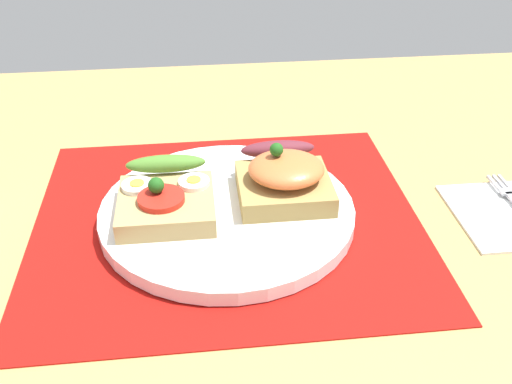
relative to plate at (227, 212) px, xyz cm
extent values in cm
cube|color=tan|center=(0.00, 0.00, -2.65)|extent=(120.00, 90.00, 3.20)
cube|color=#A6100C|center=(0.00, 0.00, -0.90)|extent=(39.69, 35.15, 0.30)
cylinder|color=white|center=(0.00, 0.00, 0.00)|extent=(26.19, 26.19, 1.50)
cube|color=tan|center=(-6.07, -0.76, 1.79)|extent=(9.49, 9.16, 2.09)
cylinder|color=red|center=(-6.47, -1.48, 3.14)|extent=(4.61, 4.61, 0.60)
ellipsoid|color=#4D812C|center=(-6.07, 4.23, 3.74)|extent=(8.35, 2.20, 1.80)
sphere|color=#1E5919|center=(-6.88, -0.76, 4.24)|extent=(1.60, 1.60, 1.60)
cylinder|color=white|center=(-8.92, 1.22, 3.09)|extent=(3.19, 3.19, 0.50)
cylinder|color=yellow|center=(-8.92, 1.22, 3.42)|extent=(1.43, 1.43, 0.16)
cylinder|color=white|center=(-3.22, 1.23, 3.09)|extent=(3.19, 3.19, 0.50)
cylinder|color=yellow|center=(-3.22, 1.23, 3.42)|extent=(1.43, 1.43, 0.16)
cube|color=#A48749|center=(6.07, 1.05, 1.83)|extent=(9.54, 8.94, 2.17)
ellipsoid|color=orange|center=(6.23, 1.02, 4.17)|extent=(7.82, 7.15, 2.50)
ellipsoid|color=maroon|center=(6.07, 5.92, 3.82)|extent=(8.11, 2.20, 1.80)
sphere|color=#1E5919|center=(5.27, 1.65, 6.12)|extent=(1.40, 1.40, 1.40)
cube|color=#B7B7BC|center=(30.86, 0.79, -0.29)|extent=(1.50, 1.20, 0.32)
cube|color=#B7B7BC|center=(30.21, 2.79, -0.29)|extent=(0.32, 2.80, 0.32)
cube|color=#B7B7BC|center=(30.86, 2.79, -0.29)|extent=(0.32, 2.80, 0.32)
cube|color=#B7B7BC|center=(31.51, 2.79, -0.29)|extent=(0.32, 2.80, 0.32)
camera|label=1|loc=(-2.67, -49.86, 34.79)|focal=41.25mm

